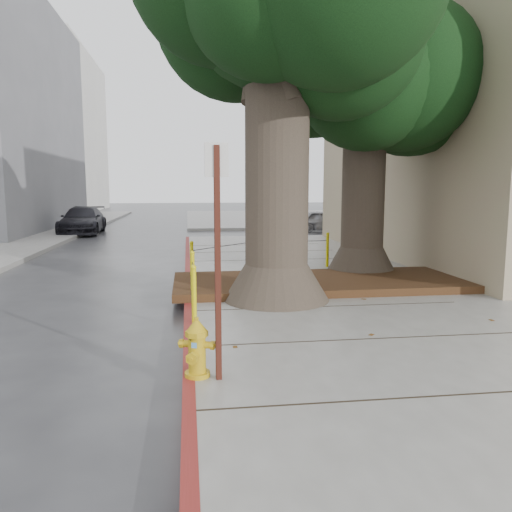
{
  "coord_description": "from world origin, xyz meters",
  "views": [
    {
      "loc": [
        -1.98,
        -6.64,
        2.31
      ],
      "look_at": [
        -0.79,
        2.04,
        1.1
      ],
      "focal_mm": 35.0,
      "sensor_mm": 36.0,
      "label": 1
    }
  ],
  "objects_px": {
    "fire_hydrant": "(197,348)",
    "car_red": "(414,218)",
    "car_dark": "(83,220)",
    "car_silver": "(325,221)",
    "signpost": "(218,249)"
  },
  "relations": [
    {
      "from": "fire_hydrant",
      "to": "car_red",
      "type": "xyz_separation_m",
      "value": [
        12.58,
        21.08,
        0.12
      ]
    },
    {
      "from": "fire_hydrant",
      "to": "car_dark",
      "type": "distance_m",
      "value": 21.05
    },
    {
      "from": "car_silver",
      "to": "fire_hydrant",
      "type": "bearing_deg",
      "value": 167.45
    },
    {
      "from": "fire_hydrant",
      "to": "signpost",
      "type": "height_order",
      "value": "signpost"
    },
    {
      "from": "car_dark",
      "to": "fire_hydrant",
      "type": "bearing_deg",
      "value": -76.93
    },
    {
      "from": "fire_hydrant",
      "to": "car_red",
      "type": "distance_m",
      "value": 24.55
    },
    {
      "from": "car_silver",
      "to": "car_dark",
      "type": "relative_size",
      "value": 0.72
    },
    {
      "from": "signpost",
      "to": "car_silver",
      "type": "height_order",
      "value": "signpost"
    },
    {
      "from": "signpost",
      "to": "car_dark",
      "type": "height_order",
      "value": "signpost"
    },
    {
      "from": "signpost",
      "to": "fire_hydrant",
      "type": "bearing_deg",
      "value": 149.62
    },
    {
      "from": "car_red",
      "to": "signpost",
      "type": "bearing_deg",
      "value": 149.15
    },
    {
      "from": "car_silver",
      "to": "car_dark",
      "type": "distance_m",
      "value": 12.35
    },
    {
      "from": "car_dark",
      "to": "signpost",
      "type": "bearing_deg",
      "value": -76.37
    },
    {
      "from": "car_silver",
      "to": "signpost",
      "type": "bearing_deg",
      "value": 168.17
    },
    {
      "from": "car_dark",
      "to": "car_red",
      "type": "bearing_deg",
      "value": 0.79
    }
  ]
}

